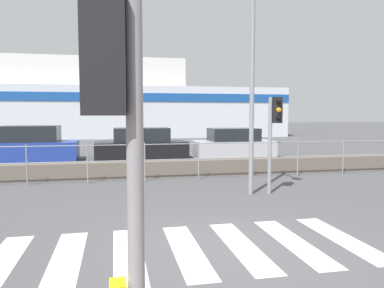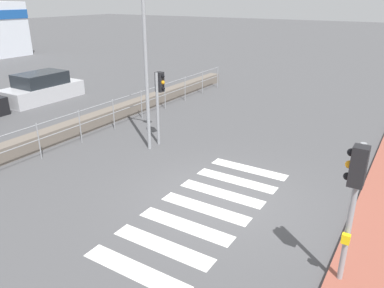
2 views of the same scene
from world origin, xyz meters
name	(u,v)px [view 1 (image 1 of 2)]	position (x,y,z in m)	size (l,w,h in m)	color
ground_plane	(230,247)	(0.00, 0.00, 0.00)	(160.00, 160.00, 0.00)	#4C4C4F
crosswalk	(187,250)	(-0.70, 0.00, 0.00)	(5.85, 2.40, 0.01)	silver
seawall	(168,168)	(0.00, 6.96, 0.27)	(25.03, 0.55, 0.54)	#6B6056
harbor_fence	(172,156)	(0.00, 6.09, 0.80)	(22.57, 0.04, 1.23)	gray
traffic_light_near	(116,132)	(-1.77, -3.41, 2.02)	(0.34, 0.32, 2.80)	gray
traffic_light_far	(274,123)	(2.35, 3.62, 1.89)	(0.34, 0.32, 2.57)	gray
streetlamp	(256,56)	(1.73, 3.39, 3.57)	(0.32, 1.26, 5.69)	gray
ferry_boat	(126,105)	(-0.68, 30.69, 2.98)	(28.01, 8.30, 8.82)	silver
parked_car_blue	(31,146)	(-5.48, 12.34, 0.68)	(4.04, 1.77, 1.59)	#233D9E
parked_car_black	(142,145)	(-0.53, 12.34, 0.62)	(4.34, 1.71, 1.46)	black
parked_car_silver	(233,144)	(4.07, 12.34, 0.60)	(3.99, 1.78, 1.40)	#BCBCC1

